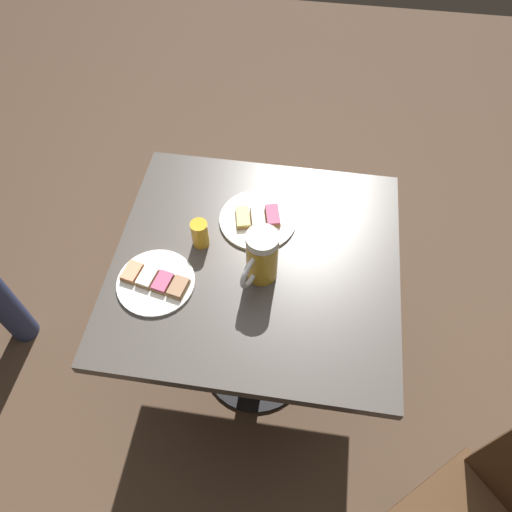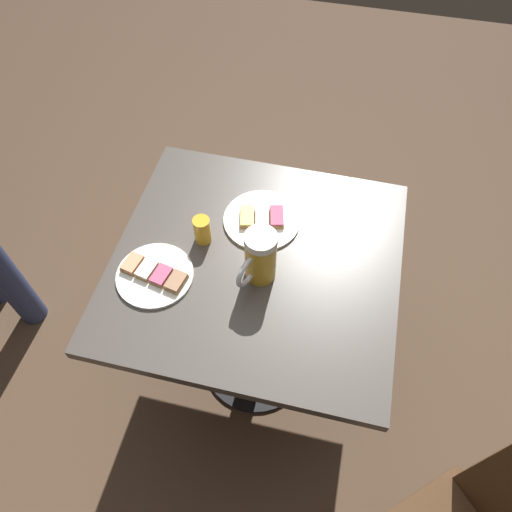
{
  "view_description": "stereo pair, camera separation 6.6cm",
  "coord_description": "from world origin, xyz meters",
  "px_view_note": "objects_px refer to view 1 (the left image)",
  "views": [
    {
      "loc": [
        0.12,
        -0.79,
        1.94
      ],
      "look_at": [
        0.0,
        0.0,
        0.79
      ],
      "focal_mm": 33.64,
      "sensor_mm": 36.0,
      "label": 1
    },
    {
      "loc": [
        0.18,
        -0.77,
        1.94
      ],
      "look_at": [
        0.0,
        0.0,
        0.79
      ],
      "focal_mm": 33.64,
      "sensor_mm": 36.0,
      "label": 2
    }
  ],
  "objects_px": {
    "plate_near": "(258,219)",
    "beer_mug": "(261,257)",
    "beer_glass_small": "(200,234)",
    "plate_far": "(156,282)"
  },
  "relations": [
    {
      "from": "plate_far",
      "to": "beer_mug",
      "type": "height_order",
      "value": "beer_mug"
    },
    {
      "from": "plate_near",
      "to": "beer_mug",
      "type": "xyz_separation_m",
      "value": [
        0.04,
        -0.2,
        0.08
      ]
    },
    {
      "from": "plate_far",
      "to": "beer_glass_small",
      "type": "xyz_separation_m",
      "value": [
        0.1,
        0.16,
        0.04
      ]
    },
    {
      "from": "plate_far",
      "to": "beer_glass_small",
      "type": "height_order",
      "value": "beer_glass_small"
    },
    {
      "from": "beer_mug",
      "to": "beer_glass_small",
      "type": "height_order",
      "value": "beer_mug"
    },
    {
      "from": "plate_near",
      "to": "plate_far",
      "type": "height_order",
      "value": "same"
    },
    {
      "from": "plate_near",
      "to": "plate_far",
      "type": "bearing_deg",
      "value": -133.24
    },
    {
      "from": "beer_glass_small",
      "to": "beer_mug",
      "type": "bearing_deg",
      "value": -24.11
    },
    {
      "from": "beer_mug",
      "to": "plate_near",
      "type": "bearing_deg",
      "value": 100.84
    },
    {
      "from": "plate_near",
      "to": "beer_mug",
      "type": "bearing_deg",
      "value": -79.16
    }
  ]
}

